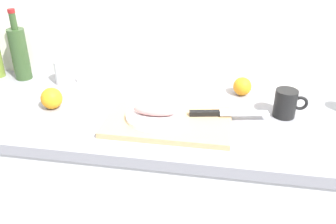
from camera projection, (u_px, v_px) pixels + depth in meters
The scene contains 11 objects.
back_wall at pixel (199, 2), 1.52m from camera, with size 3.20×0.05×2.50m, color white.
kitchen_counter at pixel (185, 206), 1.63m from camera, with size 2.00×0.60×0.90m.
cutting_board at pixel (168, 122), 1.35m from camera, with size 0.45×0.27×0.02m, color tan.
white_plate at pixel (155, 116), 1.35m from camera, with size 0.21×0.21×0.01m, color white.
fish_fillet at pixel (155, 110), 1.34m from camera, with size 0.16×0.07×0.04m, color tan.
chef_knife at pixel (219, 113), 1.37m from camera, with size 0.29×0.08×0.02m.
wine_bottle at pixel (19, 53), 1.66m from camera, with size 0.07×0.07×0.31m.
coffee_mug_0 at pixel (286, 103), 1.38m from camera, with size 0.12×0.08×0.11m.
coffee_mug_1 at pixel (65, 72), 1.65m from camera, with size 0.12×0.08×0.11m.
orange_0 at pixel (52, 98), 1.45m from camera, with size 0.08×0.08×0.08m, color orange.
orange_1 at pixel (242, 86), 1.55m from camera, with size 0.08×0.08×0.08m, color orange.
Camera 1 is at (0.14, -1.23, 1.59)m, focal length 40.11 mm.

